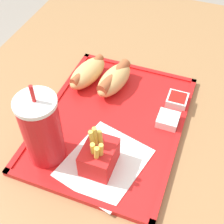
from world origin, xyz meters
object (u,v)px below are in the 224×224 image
hot_dog_near (114,79)px  sauce_cup_ketchup (177,100)px  soda_cup (42,130)px  fries_carton (99,156)px  sauce_cup_mayo (168,119)px  hot_dog_far (88,73)px

hot_dog_near → sauce_cup_ketchup: 0.16m
soda_cup → fries_carton: soda_cup is taller
sauce_cup_ketchup → fries_carton: bearing=154.8°
hot_dog_near → sauce_cup_ketchup: hot_dog_near is taller
fries_carton → sauce_cup_mayo: fries_carton is taller
soda_cup → hot_dog_far: soda_cup is taller
soda_cup → fries_carton: 0.12m
hot_dog_far → hot_dog_near: 0.07m
hot_dog_far → fries_carton: fries_carton is taller
fries_carton → sauce_cup_mayo: size_ratio=2.22×
hot_dog_near → sauce_cup_ketchup: bearing=-90.0°
hot_dog_far → sauce_cup_mayo: (-0.07, -0.22, -0.02)m
hot_dog_near → soda_cup: bearing=166.3°
soda_cup → sauce_cup_mayo: bearing=-51.3°
sauce_cup_mayo → sauce_cup_ketchup: 0.07m
soda_cup → fries_carton: size_ratio=1.84×
sauce_cup_mayo → fries_carton: bearing=147.6°
sauce_cup_ketchup → soda_cup: bearing=137.5°
hot_dog_far → hot_dog_near: size_ratio=1.01×
sauce_cup_mayo → sauce_cup_ketchup: same height
soda_cup → hot_dog_near: bearing=-13.7°
hot_dog_near → fries_carton: (-0.23, -0.05, 0.01)m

